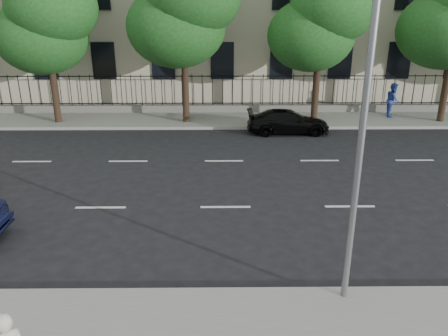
{
  "coord_description": "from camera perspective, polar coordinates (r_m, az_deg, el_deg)",
  "views": [
    {
      "loc": [
        -0.18,
        -10.2,
        5.99
      ],
      "look_at": [
        -0.04,
        3.0,
        1.15
      ],
      "focal_mm": 35.0,
      "sensor_mm": 36.0,
      "label": 1
    }
  ],
  "objects": [
    {
      "name": "ground",
      "position": [
        11.83,
        0.36,
        -10.3
      ],
      "size": [
        120.0,
        120.0,
        0.0
      ],
      "primitive_type": "plane",
      "color": "black",
      "rests_on": "ground"
    },
    {
      "name": "tree_b",
      "position": [
        25.14,
        -22.23,
        18.4
      ],
      "size": [
        5.53,
        5.12,
        8.97
      ],
      "color": "#382619",
      "rests_on": "far_sidewalk"
    },
    {
      "name": "tree_d",
      "position": [
        24.13,
        12.61,
        19.32
      ],
      "size": [
        5.34,
        4.94,
        8.84
      ],
      "color": "#382619",
      "rests_on": "far_sidewalk"
    },
    {
      "name": "lane_markings",
      "position": [
        16.1,
        0.08,
        -1.69
      ],
      "size": [
        49.6,
        4.62,
        0.01
      ],
      "primitive_type": null,
      "color": "silver",
      "rests_on": "ground"
    },
    {
      "name": "iron_fence",
      "position": [
        26.44,
        -0.2,
        8.47
      ],
      "size": [
        30.0,
        0.5,
        2.2
      ],
      "color": "slate",
      "rests_on": "far_sidewalk"
    },
    {
      "name": "pedestrian_far",
      "position": [
        26.8,
        21.19,
        8.28
      ],
      "size": [
        0.96,
        1.1,
        1.91
      ],
      "primitive_type": "imported",
      "rotation": [
        0.0,
        0.0,
        1.27
      ],
      "color": "#293E98",
      "rests_on": "far_sidewalk"
    },
    {
      "name": "black_sedan",
      "position": [
        22.43,
        8.36,
        6.01
      ],
      "size": [
        4.14,
        1.7,
        1.2
      ],
      "primitive_type": "imported",
      "rotation": [
        0.0,
        0.0,
        1.58
      ],
      "color": "black",
      "rests_on": "ground"
    },
    {
      "name": "far_sidewalk",
      "position": [
        24.91,
        -0.17,
        6.39
      ],
      "size": [
        60.0,
        4.0,
        0.15
      ],
      "primitive_type": "cube",
      "color": "gray",
      "rests_on": "ground"
    },
    {
      "name": "street_light",
      "position": [
        8.89,
        17.47,
        13.8
      ],
      "size": [
        0.25,
        3.32,
        8.05
      ],
      "color": "slate",
      "rests_on": "near_sidewalk"
    }
  ]
}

